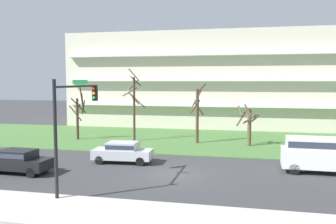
% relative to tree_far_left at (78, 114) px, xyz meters
% --- Properties ---
extents(ground, '(160.00, 160.00, 0.00)m').
position_rel_tree_far_left_xyz_m(ground, '(12.56, -11.58, -2.66)').
color(ground, '#38383A').
extents(sidewalk_curb_near, '(80.00, 4.00, 0.15)m').
position_rel_tree_far_left_xyz_m(sidewalk_curb_near, '(12.56, -19.58, -2.59)').
color(sidewalk_curb_near, '#BCB7AD').
rests_on(sidewalk_curb_near, ground).
extents(grass_lawn_strip, '(80.00, 16.00, 0.08)m').
position_rel_tree_far_left_xyz_m(grass_lawn_strip, '(12.56, 2.42, -2.62)').
color(grass_lawn_strip, '#477238').
rests_on(grass_lawn_strip, ground).
extents(apartment_building, '(38.80, 12.44, 12.35)m').
position_rel_tree_far_left_xyz_m(apartment_building, '(12.56, 16.16, 3.51)').
color(apartment_building, beige).
rests_on(apartment_building, ground).
extents(tree_far_left, '(1.62, 2.02, 5.45)m').
position_rel_tree_far_left_xyz_m(tree_far_left, '(0.00, 0.00, 0.00)').
color(tree_far_left, '#423023').
rests_on(tree_far_left, ground).
extents(tree_left, '(2.42, 2.42, 7.32)m').
position_rel_tree_far_left_xyz_m(tree_left, '(5.87, 0.43, 1.03)').
color(tree_left, '#4C3828').
rests_on(tree_left, ground).
extents(tree_center, '(1.61, 1.56, 5.88)m').
position_rel_tree_far_left_xyz_m(tree_center, '(12.23, 0.61, 0.30)').
color(tree_center, '#4C3828').
rests_on(tree_center, ground).
extents(tree_right, '(2.17, 2.31, 3.99)m').
position_rel_tree_far_left_xyz_m(tree_right, '(17.08, 0.12, -0.54)').
color(tree_right, brown).
rests_on(tree_right, ground).
extents(van_white_near_left, '(5.23, 2.08, 2.36)m').
position_rel_tree_far_left_xyz_m(van_white_near_left, '(22.00, -9.08, -1.27)').
color(van_white_near_left, white).
rests_on(van_white_near_left, ground).
extents(sedan_black_center_left, '(4.45, 1.93, 1.57)m').
position_rel_tree_far_left_xyz_m(sedan_black_center_left, '(2.30, -13.58, -1.79)').
color(sedan_black_center_left, black).
rests_on(sedan_black_center_left, ground).
extents(sedan_silver_center_right, '(4.50, 2.06, 1.57)m').
position_rel_tree_far_left_xyz_m(sedan_silver_center_right, '(8.02, -9.08, -1.79)').
color(sedan_silver_center_right, '#B7BABF').
rests_on(sedan_silver_center_right, ground).
extents(traffic_signal_mast, '(0.90, 5.31, 6.21)m').
position_rel_tree_far_left_xyz_m(traffic_signal_mast, '(7.73, -16.38, 1.60)').
color(traffic_signal_mast, black).
rests_on(traffic_signal_mast, ground).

